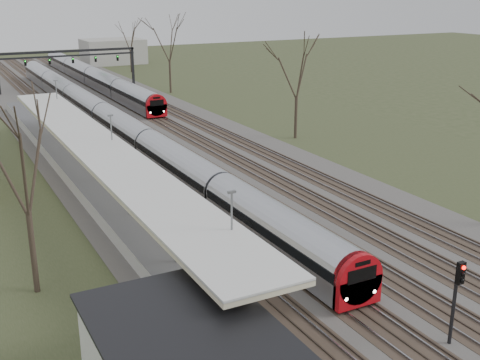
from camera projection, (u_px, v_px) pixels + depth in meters
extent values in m
cube|color=#474442|center=(128.00, 128.00, 67.79)|extent=(24.00, 160.00, 0.10)
cube|color=#4C3828|center=(75.00, 133.00, 65.12)|extent=(2.60, 160.00, 0.06)
cube|color=gray|center=(68.00, 133.00, 64.79)|extent=(0.07, 160.00, 0.12)
cube|color=gray|center=(81.00, 132.00, 65.42)|extent=(0.07, 160.00, 0.12)
cube|color=#4C3828|center=(106.00, 130.00, 66.67)|extent=(2.60, 160.00, 0.06)
cube|color=gray|center=(100.00, 130.00, 66.34)|extent=(0.07, 160.00, 0.12)
cube|color=gray|center=(113.00, 128.00, 66.97)|extent=(0.07, 160.00, 0.12)
cube|color=#4C3828|center=(137.00, 126.00, 68.23)|extent=(2.60, 160.00, 0.06)
cube|color=gray|center=(130.00, 126.00, 67.89)|extent=(0.07, 160.00, 0.12)
cube|color=gray|center=(143.00, 125.00, 68.52)|extent=(0.07, 160.00, 0.12)
cube|color=#4C3828|center=(166.00, 123.00, 69.78)|extent=(2.60, 160.00, 0.06)
cube|color=gray|center=(160.00, 123.00, 69.44)|extent=(0.07, 160.00, 0.12)
cube|color=gray|center=(171.00, 122.00, 70.07)|extent=(0.07, 160.00, 0.12)
cube|color=#4C3828|center=(193.00, 120.00, 71.33)|extent=(2.60, 160.00, 0.06)
cube|color=gray|center=(188.00, 120.00, 70.99)|extent=(0.07, 160.00, 0.12)
cube|color=gray|center=(199.00, 119.00, 71.62)|extent=(0.07, 160.00, 0.12)
cube|color=#9E9B93|center=(86.00, 176.00, 48.89)|extent=(3.50, 69.00, 1.00)
cylinder|color=slate|center=(247.00, 303.00, 25.10)|extent=(0.14, 0.14, 3.00)
cylinder|color=slate|center=(175.00, 237.00, 31.84)|extent=(0.14, 0.14, 3.00)
cylinder|color=slate|center=(129.00, 193.00, 38.59)|extent=(0.14, 0.14, 3.00)
cylinder|color=slate|center=(96.00, 163.00, 45.33)|extent=(0.14, 0.14, 3.00)
cylinder|color=slate|center=(72.00, 140.00, 52.08)|extent=(0.14, 0.14, 3.00)
cylinder|color=slate|center=(53.00, 123.00, 58.82)|extent=(0.14, 0.14, 3.00)
cube|color=silver|center=(98.00, 146.00, 44.02)|extent=(4.10, 50.00, 0.12)
cube|color=beige|center=(98.00, 148.00, 44.07)|extent=(4.10, 50.00, 0.25)
cube|color=black|center=(133.00, 67.00, 96.84)|extent=(0.35, 0.35, 6.00)
cube|color=black|center=(67.00, 51.00, 91.42)|extent=(21.00, 0.35, 0.35)
cube|color=black|center=(67.00, 56.00, 91.63)|extent=(21.00, 0.25, 0.25)
cube|color=black|center=(25.00, 63.00, 88.91)|extent=(0.32, 0.22, 0.85)
sphere|color=#0CFF19|center=(25.00, 61.00, 88.71)|extent=(0.16, 0.16, 0.16)
cube|color=black|center=(50.00, 62.00, 90.46)|extent=(0.32, 0.22, 0.85)
sphere|color=#0CFF19|center=(50.00, 60.00, 90.26)|extent=(0.16, 0.16, 0.16)
cube|color=black|center=(73.00, 60.00, 92.01)|extent=(0.32, 0.22, 0.85)
sphere|color=#0CFF19|center=(73.00, 59.00, 91.81)|extent=(0.16, 0.16, 0.16)
cube|color=black|center=(96.00, 59.00, 93.56)|extent=(0.32, 0.22, 0.85)
sphere|color=#0CFF19|center=(96.00, 58.00, 93.36)|extent=(0.16, 0.16, 0.16)
cube|color=black|center=(117.00, 58.00, 95.11)|extent=(0.32, 0.22, 0.85)
sphere|color=#0CFF19|center=(118.00, 56.00, 94.91)|extent=(0.16, 0.16, 0.16)
cylinder|color=#2D231C|center=(33.00, 253.00, 30.53)|extent=(0.30, 0.30, 4.50)
cylinder|color=#2D231C|center=(296.00, 117.00, 62.36)|extent=(0.30, 0.30, 4.50)
cube|color=#B1B4BC|center=(104.00, 119.00, 66.95)|extent=(2.55, 90.00, 1.60)
cylinder|color=#B1B4BC|center=(104.00, 114.00, 66.76)|extent=(2.60, 89.70, 2.60)
cube|color=black|center=(103.00, 113.00, 66.73)|extent=(2.62, 89.40, 0.55)
cube|color=#AF0A11|center=(358.00, 291.00, 29.11)|extent=(2.55, 0.50, 1.50)
cylinder|color=#AF0A11|center=(358.00, 278.00, 28.94)|extent=(2.60, 0.60, 2.60)
cube|color=black|center=(362.00, 275.00, 28.62)|extent=(1.70, 0.12, 0.70)
sphere|color=white|center=(346.00, 299.00, 28.60)|extent=(0.22, 0.22, 0.22)
sphere|color=white|center=(374.00, 291.00, 29.35)|extent=(0.22, 0.22, 0.22)
cube|color=black|center=(105.00, 128.00, 67.24)|extent=(1.80, 89.00, 0.35)
cube|color=#B1B4BC|center=(92.00, 79.00, 97.13)|extent=(2.55, 60.00, 1.60)
cylinder|color=#B1B4BC|center=(92.00, 75.00, 96.93)|extent=(2.60, 59.70, 2.60)
cube|color=black|center=(92.00, 74.00, 96.90)|extent=(2.62, 59.40, 0.55)
cube|color=#AF0A11|center=(156.00, 111.00, 71.94)|extent=(2.55, 0.50, 1.50)
cylinder|color=#AF0A11|center=(156.00, 105.00, 71.77)|extent=(2.60, 0.60, 2.60)
cube|color=black|center=(157.00, 103.00, 71.45)|extent=(1.70, 0.12, 0.70)
sphere|color=white|center=(150.00, 113.00, 71.42)|extent=(0.22, 0.22, 0.22)
sphere|color=white|center=(164.00, 111.00, 72.18)|extent=(0.22, 0.22, 0.22)
cube|color=black|center=(93.00, 84.00, 97.41)|extent=(1.80, 59.00, 0.35)
cylinder|color=black|center=(454.00, 305.00, 25.97)|extent=(0.16, 0.16, 4.00)
cube|color=black|center=(460.00, 273.00, 25.36)|extent=(0.35, 0.22, 1.00)
sphere|color=#FF0C05|center=(464.00, 268.00, 25.16)|extent=(0.18, 0.18, 0.18)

